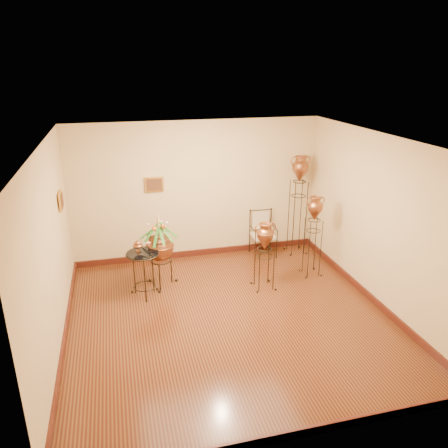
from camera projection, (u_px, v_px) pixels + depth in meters
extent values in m
plane|color=#5C3315|center=(229.00, 317.00, 6.96)|extent=(5.00, 5.00, 0.00)
cube|color=#42170F|center=(199.00, 252.00, 9.19)|extent=(5.00, 0.04, 0.12)
cube|color=#42170F|center=(288.00, 435.00, 4.68)|extent=(5.00, 0.04, 0.12)
cube|color=#42170F|center=(65.00, 337.00, 6.36)|extent=(0.04, 5.00, 0.12)
cube|color=#42170F|center=(368.00, 295.00, 7.51)|extent=(0.04, 5.00, 0.12)
cube|color=gold|center=(154.00, 184.00, 8.44)|extent=(0.36, 0.03, 0.29)
cube|color=gold|center=(61.00, 201.00, 7.12)|extent=(0.03, 0.36, 0.29)
cube|color=beige|center=(263.00, 236.00, 9.06)|extent=(0.47, 0.44, 0.05)
cube|color=beige|center=(264.00, 224.00, 8.97)|extent=(0.35, 0.04, 0.37)
cylinder|color=black|center=(142.00, 253.00, 7.37)|extent=(0.55, 0.55, 0.02)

